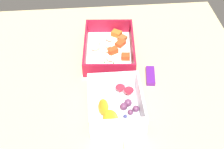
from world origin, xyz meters
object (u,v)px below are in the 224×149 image
candy_bar (150,76)px  paper_cup_liner (133,147)px  pasta_container (110,49)px  fruit_bowl (115,105)px

candy_bar → paper_cup_liner: bearing=-19.7°
paper_cup_liner → pasta_container: bearing=-175.8°
fruit_bowl → candy_bar: bearing=135.0°
candy_bar → paper_cup_liner: (22.62, -8.10, 0.31)cm
fruit_bowl → paper_cup_liner: size_ratio=3.81×
pasta_container → paper_cup_liner: (34.05, 2.50, -0.66)cm
fruit_bowl → candy_bar: fruit_bowl is taller
fruit_bowl → candy_bar: 15.73cm
fruit_bowl → paper_cup_liner: (11.56, 2.98, -1.21)cm
candy_bar → fruit_bowl: bearing=-45.0°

